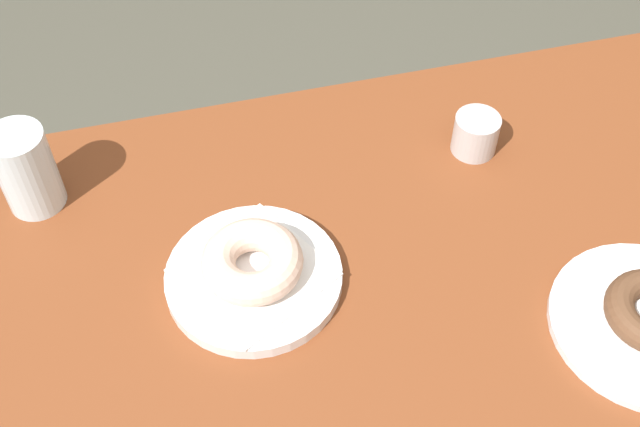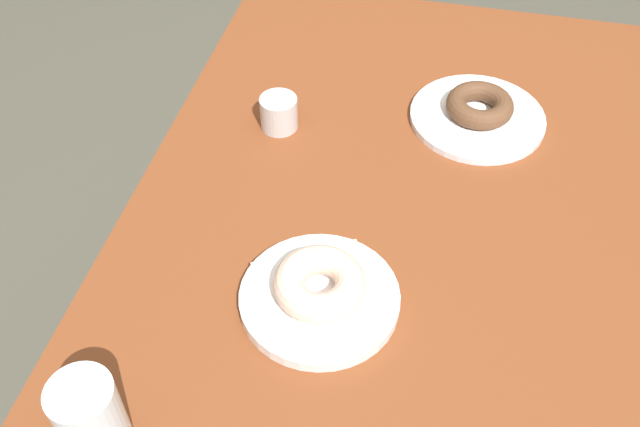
% 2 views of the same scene
% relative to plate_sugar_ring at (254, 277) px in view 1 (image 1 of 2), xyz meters
% --- Properties ---
extents(table, '(1.05, 0.73, 0.75)m').
position_rel_plate_sugar_ring_xyz_m(table, '(-0.19, 0.07, -0.10)').
color(table, brown).
rests_on(table, ground_plane).
extents(plate_sugar_ring, '(0.19, 0.19, 0.02)m').
position_rel_plate_sugar_ring_xyz_m(plate_sugar_ring, '(0.00, 0.00, 0.00)').
color(plate_sugar_ring, white).
rests_on(plate_sugar_ring, table).
extents(napkin_sugar_ring, '(0.19, 0.19, 0.00)m').
position_rel_plate_sugar_ring_xyz_m(napkin_sugar_ring, '(0.00, 0.00, 0.01)').
color(napkin_sugar_ring, white).
rests_on(napkin_sugar_ring, plate_sugar_ring).
extents(donut_sugar_ring, '(0.11, 0.11, 0.04)m').
position_rel_plate_sugar_ring_xyz_m(donut_sugar_ring, '(0.00, 0.00, 0.03)').
color(donut_sugar_ring, beige).
rests_on(donut_sugar_ring, napkin_sugar_ring).
extents(water_glass, '(0.07, 0.07, 0.11)m').
position_rel_plate_sugar_ring_xyz_m(water_glass, '(0.23, -0.18, 0.05)').
color(water_glass, silver).
rests_on(water_glass, table).
extents(sugar_jar, '(0.06, 0.06, 0.05)m').
position_rel_plate_sugar_ring_xyz_m(sugar_jar, '(-0.31, -0.13, 0.02)').
color(sugar_jar, '#B9B4B5').
rests_on(sugar_jar, table).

